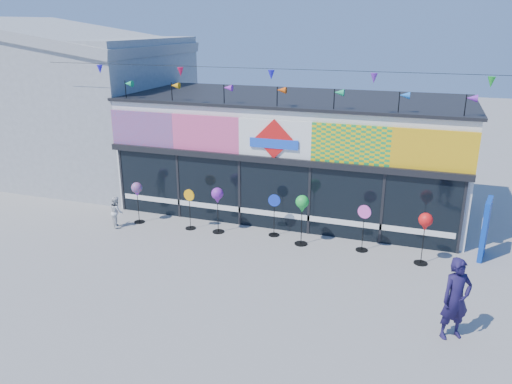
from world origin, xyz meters
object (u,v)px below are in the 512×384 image
at_px(spinner_2, 217,197).
at_px(spinner_6, 425,224).
at_px(spinner_1, 190,208).
at_px(child, 117,212).
at_px(spinner_5, 363,227).
at_px(spinner_3, 274,214).
at_px(blue_sign, 485,229).
at_px(adult_man, 456,299).
at_px(spinner_0, 137,191).
at_px(spinner_4, 302,205).

height_order(spinner_2, spinner_6, spinner_6).
relative_size(spinner_1, child, 1.30).
xyz_separation_m(spinner_5, spinner_6, (1.73, -0.34, 0.47)).
relative_size(spinner_2, spinner_3, 1.10).
xyz_separation_m(spinner_2, spinner_3, (1.82, 0.35, -0.49)).
relative_size(spinner_5, spinner_6, 0.94).
relative_size(spinner_6, child, 1.45).
relative_size(blue_sign, spinner_2, 1.17).
xyz_separation_m(spinner_5, adult_man, (2.45, -3.83, 0.17)).
distance_m(blue_sign, spinner_5, 3.47).
bearing_deg(spinner_3, spinner_0, -174.74).
distance_m(blue_sign, spinner_0, 11.08).
xyz_separation_m(spinner_1, spinner_3, (2.83, 0.37, 0.01)).
height_order(blue_sign, child, blue_sign).
bearing_deg(spinner_3, spinner_1, -172.49).
xyz_separation_m(spinner_4, adult_man, (4.32, -3.67, -0.35)).
relative_size(spinner_1, spinner_2, 0.90).
relative_size(spinner_3, spinner_6, 0.90).
bearing_deg(child, spinner_2, -124.27).
relative_size(spinner_0, adult_man, 0.77).
xyz_separation_m(spinner_0, spinner_1, (1.94, 0.07, -0.43)).
relative_size(spinner_0, spinner_3, 1.03).
distance_m(spinner_2, adult_man, 8.06).
relative_size(spinner_2, adult_man, 0.82).
height_order(spinner_1, spinner_5, spinner_5).
bearing_deg(spinner_2, spinner_6, -2.01).
bearing_deg(spinner_0, spinner_1, 1.94).
distance_m(spinner_5, child, 8.17).
height_order(spinner_0, spinner_6, spinner_6).
height_order(spinner_4, child, spinner_4).
bearing_deg(spinner_0, spinner_4, 0.49).
distance_m(spinner_3, child, 5.36).
xyz_separation_m(spinner_2, spinner_5, (4.69, 0.11, -0.46)).
xyz_separation_m(spinner_4, child, (-6.27, -0.62, -0.76)).
bearing_deg(spinner_4, adult_man, -40.38).
distance_m(spinner_0, adult_man, 10.72).
height_order(spinner_2, spinner_4, spinner_4).
relative_size(spinner_6, adult_man, 0.83).
bearing_deg(spinner_6, spinner_2, 177.99).
bearing_deg(spinner_5, spinner_0, -178.44).
bearing_deg(adult_man, blue_sign, 46.30).
relative_size(spinner_3, child, 1.31).
relative_size(blue_sign, spinner_3, 1.29).
bearing_deg(spinner_0, adult_man, -19.74).
distance_m(spinner_5, spinner_6, 1.82).
bearing_deg(spinner_3, spinner_5, -4.60).
height_order(spinner_1, spinner_2, spinner_2).
height_order(spinner_2, adult_man, adult_man).
relative_size(spinner_3, spinner_5, 0.96).
xyz_separation_m(spinner_0, spinner_5, (7.64, 0.21, -0.39)).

